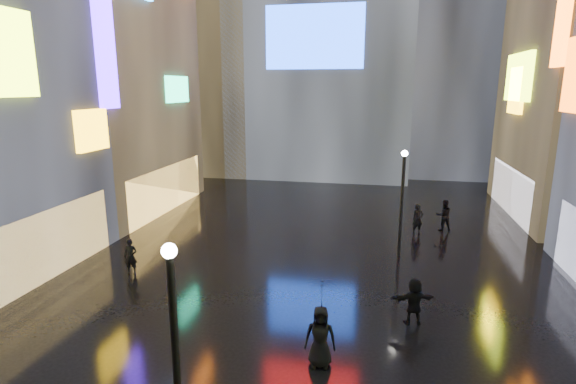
# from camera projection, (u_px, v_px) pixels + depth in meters

# --- Properties ---
(ground) EXTENTS (140.00, 140.00, 0.00)m
(ground) POSITION_uv_depth(u_px,v_px,m) (321.00, 254.00, 22.15)
(ground) COLOR black
(ground) RESTS_ON ground
(building_left_far) EXTENTS (10.28, 12.00, 22.00)m
(building_left_far) POSITION_uv_depth(u_px,v_px,m) (87.00, 40.00, 28.53)
(building_left_far) COLOR black
(building_left_far) RESTS_ON ground
(tower_flank_left) EXTENTS (10.00, 10.00, 26.00)m
(tower_flank_left) POSITION_uv_depth(u_px,v_px,m) (209.00, 34.00, 42.93)
(tower_flank_left) COLOR black
(tower_flank_left) RESTS_ON ground
(lamp_near) EXTENTS (0.30, 0.30, 5.20)m
(lamp_near) POSITION_uv_depth(u_px,v_px,m) (176.00, 351.00, 8.91)
(lamp_near) COLOR black
(lamp_near) RESTS_ON ground
(lamp_far) EXTENTS (0.30, 0.30, 5.20)m
(lamp_far) POSITION_uv_depth(u_px,v_px,m) (402.00, 197.00, 21.31)
(lamp_far) COLOR black
(lamp_far) RESTS_ON ground
(pedestrian_4) EXTENTS (0.96, 0.67, 1.88)m
(pedestrian_4) POSITION_uv_depth(u_px,v_px,m) (320.00, 337.00, 13.11)
(pedestrian_4) COLOR black
(pedestrian_4) RESTS_ON ground
(pedestrian_5) EXTENTS (1.62, 0.90, 1.66)m
(pedestrian_5) POSITION_uv_depth(u_px,v_px,m) (414.00, 301.00, 15.51)
(pedestrian_5) COLOR black
(pedestrian_5) RESTS_ON ground
(pedestrian_6) EXTENTS (0.64, 0.50, 1.57)m
(pedestrian_6) POSITION_uv_depth(u_px,v_px,m) (131.00, 256.00, 19.74)
(pedestrian_6) COLOR black
(pedestrian_6) RESTS_ON ground
(pedestrian_7) EXTENTS (0.99, 0.84, 1.79)m
(pedestrian_7) POSITION_uv_depth(u_px,v_px,m) (444.00, 215.00, 25.70)
(pedestrian_7) COLOR black
(pedestrian_7) RESTS_ON ground
(umbrella_2) EXTENTS (1.07, 1.06, 0.86)m
(umbrella_2) POSITION_uv_depth(u_px,v_px,m) (321.00, 294.00, 12.80)
(umbrella_2) COLOR black
(umbrella_2) RESTS_ON pedestrian_4
(pedestrian_8) EXTENTS (0.73, 0.60, 1.72)m
(pedestrian_8) POSITION_uv_depth(u_px,v_px,m) (418.00, 219.00, 25.04)
(pedestrian_8) COLOR black
(pedestrian_8) RESTS_ON ground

